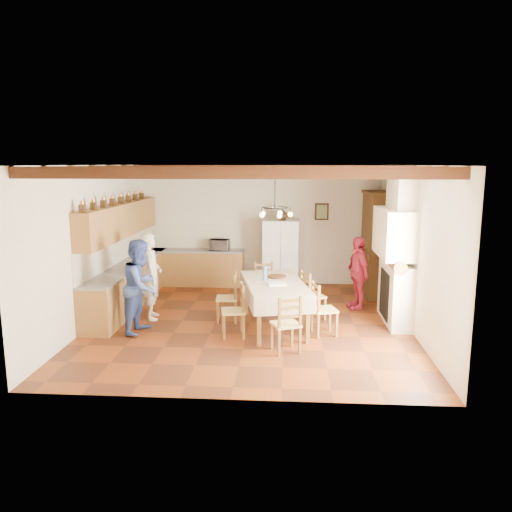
{
  "coord_description": "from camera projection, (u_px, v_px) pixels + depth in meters",
  "views": [
    {
      "loc": [
        0.73,
        -9.26,
        3.03
      ],
      "look_at": [
        0.1,
        0.3,
        1.25
      ],
      "focal_mm": 35.0,
      "sensor_mm": 36.0,
      "label": 1
    }
  ],
  "objects": [
    {
      "name": "ceiling_beams",
      "position": [
        249.0,
        170.0,
        9.16
      ],
      "size": [
        6.0,
        6.3,
        0.16
      ],
      "primitive_type": null,
      "color": "#32190D",
      "rests_on": "ground"
    },
    {
      "name": "backsplash_back",
      "position": [
        199.0,
        236.0,
        12.75
      ],
      "size": [
        2.3,
        0.03,
        0.6
      ],
      "primitive_type": "cube",
      "color": "silver",
      "rests_on": "ground"
    },
    {
      "name": "fridge_vase",
      "position": [
        282.0,
        214.0,
        11.93
      ],
      "size": [
        0.33,
        0.33,
        0.29
      ],
      "primitive_type": "imported",
      "rotation": [
        0.0,
        0.0,
        -0.22
      ],
      "color": "#342011",
      "rests_on": "refrigerator"
    },
    {
      "name": "upper_cabinets",
      "position": [
        121.0,
        220.0,
        10.57
      ],
      "size": [
        0.35,
        4.2,
        0.7
      ],
      "primitive_type": "cube",
      "color": "brown",
      "rests_on": "ground"
    },
    {
      "name": "microwave",
      "position": [
        220.0,
        245.0,
        12.46
      ],
      "size": [
        0.51,
        0.37,
        0.27
      ],
      "primitive_type": "imported",
      "rotation": [
        0.0,
        0.0,
        -0.1
      ],
      "color": "silver",
      "rests_on": "countertop_back"
    },
    {
      "name": "chair_end_near",
      "position": [
        286.0,
        323.0,
        8.09
      ],
      "size": [
        0.54,
        0.53,
        0.96
      ],
      "primitive_type": null,
      "rotation": [
        0.0,
        0.0,
        3.53
      ],
      "color": "brown",
      "rests_on": "floor"
    },
    {
      "name": "person_man",
      "position": [
        151.0,
        276.0,
        9.77
      ],
      "size": [
        0.55,
        0.71,
        1.72
      ],
      "primitive_type": "imported",
      "rotation": [
        0.0,
        0.0,
        1.81
      ],
      "color": "beige",
      "rests_on": "floor"
    },
    {
      "name": "countertop_left",
      "position": [
        129.0,
        265.0,
        10.73
      ],
      "size": [
        0.62,
        4.3,
        0.04
      ],
      "primitive_type": "cube",
      "color": "slate",
      "rests_on": "lower_cabinets_left"
    },
    {
      "name": "chair_right_near",
      "position": [
        325.0,
        309.0,
        8.9
      ],
      "size": [
        0.49,
        0.51,
        0.96
      ],
      "primitive_type": null,
      "rotation": [
        0.0,
        0.0,
        1.83
      ],
      "color": "brown",
      "rests_on": "floor"
    },
    {
      "name": "lower_cabinets_back",
      "position": [
        198.0,
        268.0,
        12.61
      ],
      "size": [
        2.3,
        0.6,
        0.86
      ],
      "primitive_type": "cube",
      "color": "brown",
      "rests_on": "ground"
    },
    {
      "name": "refrigerator",
      "position": [
        281.0,
        255.0,
        12.12
      ],
      "size": [
        0.87,
        0.73,
        1.7
      ],
      "primitive_type": "cube",
      "rotation": [
        0.0,
        0.0,
        -0.03
      ],
      "color": "white",
      "rests_on": "floor"
    },
    {
      "name": "chandelier",
      "position": [
        275.0,
        208.0,
        8.96
      ],
      "size": [
        0.47,
        0.47,
        0.03
      ],
      "primitive_type": "torus",
      "color": "black",
      "rests_on": "ground"
    },
    {
      "name": "chair_left_near",
      "position": [
        233.0,
        310.0,
        8.81
      ],
      "size": [
        0.47,
        0.49,
        0.96
      ],
      "primitive_type": null,
      "rotation": [
        0.0,
        0.0,
        -1.38
      ],
      "color": "brown",
      "rests_on": "floor"
    },
    {
      "name": "wall_front",
      "position": [
        229.0,
        288.0,
        6.22
      ],
      "size": [
        6.0,
        0.02,
        3.0
      ],
      "primitive_type": "cube",
      "color": "beige",
      "rests_on": "ground"
    },
    {
      "name": "wall_back",
      "position": [
        260.0,
        225.0,
        12.61
      ],
      "size": [
        6.0,
        0.02,
        3.0
      ],
      "primitive_type": "cube",
      "color": "beige",
      "rests_on": "ground"
    },
    {
      "name": "person_woman_red",
      "position": [
        358.0,
        273.0,
        10.48
      ],
      "size": [
        0.6,
        0.97,
        1.54
      ],
      "primitive_type": "imported",
      "rotation": [
        0.0,
        0.0,
        -1.3
      ],
      "color": "#B3233E",
      "rests_on": "floor"
    },
    {
      "name": "lower_cabinets_left",
      "position": [
        130.0,
        285.0,
        10.82
      ],
      "size": [
        0.6,
        4.3,
        0.86
      ],
      "primitive_type": "cube",
      "color": "brown",
      "rests_on": "ground"
    },
    {
      "name": "fireplace",
      "position": [
        393.0,
        251.0,
        9.45
      ],
      "size": [
        0.56,
        1.6,
        2.8
      ],
      "primitive_type": null,
      "color": "#EEE3C4",
      "rests_on": "ground"
    },
    {
      "name": "floor",
      "position": [
        250.0,
        322.0,
        9.69
      ],
      "size": [
        6.0,
        6.5,
        0.02
      ],
      "primitive_type": "cube",
      "color": "#4F2614",
      "rests_on": "ground"
    },
    {
      "name": "dining_table",
      "position": [
        274.0,
        286.0,
        9.22
      ],
      "size": [
        1.43,
        2.2,
        0.88
      ],
      "rotation": [
        0.0,
        0.0,
        0.2
      ],
      "color": "beige",
      "rests_on": "floor"
    },
    {
      "name": "person_woman_blue",
      "position": [
        141.0,
        286.0,
        8.99
      ],
      "size": [
        0.77,
        0.92,
        1.71
      ],
      "primitive_type": "imported",
      "rotation": [
        0.0,
        0.0,
        1.41
      ],
      "color": "#384F99",
      "rests_on": "floor"
    },
    {
      "name": "wall_right",
      "position": [
        412.0,
        248.0,
        9.22
      ],
      "size": [
        0.02,
        6.5,
        3.0
      ],
      "primitive_type": "cube",
      "color": "beige",
      "rests_on": "ground"
    },
    {
      "name": "chair_right_far",
      "position": [
        313.0,
        295.0,
        9.82
      ],
      "size": [
        0.54,
        0.55,
        0.96
      ],
      "primitive_type": null,
      "rotation": [
        0.0,
        0.0,
        2.01
      ],
      "color": "brown",
      "rests_on": "floor"
    },
    {
      "name": "hutch",
      "position": [
        376.0,
        244.0,
        11.45
      ],
      "size": [
        0.59,
        1.34,
        2.42
      ],
      "primitive_type": null,
      "rotation": [
        0.0,
        0.0,
        0.02
      ],
      "color": "#342011",
      "rests_on": "floor"
    },
    {
      "name": "ceiling",
      "position": [
        249.0,
        165.0,
        9.14
      ],
      "size": [
        6.0,
        6.5,
        0.02
      ],
      "primitive_type": "cube",
      "color": "beige",
      "rests_on": "ground"
    },
    {
      "name": "wall_left",
      "position": [
        94.0,
        244.0,
        9.61
      ],
      "size": [
        0.02,
        6.5,
        3.0
      ],
      "primitive_type": "cube",
      "color": "beige",
      "rests_on": "ground"
    },
    {
      "name": "backsplash_left",
      "position": [
        115.0,
        250.0,
        10.69
      ],
      "size": [
        0.03,
        4.3,
        0.6
      ],
      "primitive_type": "cube",
      "color": "silver",
      "rests_on": "ground"
    },
    {
      "name": "chair_end_far",
      "position": [
        265.0,
        286.0,
        10.56
      ],
      "size": [
        0.5,
        0.48,
        0.96
      ],
      "primitive_type": null,
      "rotation": [
        0.0,
        0.0,
        0.22
      ],
      "color": "brown",
      "rests_on": "floor"
    },
    {
      "name": "chair_left_far",
      "position": [
        227.0,
        297.0,
        9.66
      ],
      "size": [
        0.43,
        0.45,
        0.96
      ],
      "primitive_type": null,
      "rotation": [
        0.0,
        0.0,
        -1.49
      ],
      "color": "brown",
      "rests_on": "floor"
    },
    {
      "name": "wall_picture",
      "position": [
        322.0,
        212.0,
        12.42
      ],
      "size": [
        0.34,
        0.03,
        0.42
      ],
      "primitive_type": "cube",
      "color": "black",
      "rests_on": "ground"
    },
    {
      "name": "countertop_back",
      "position": [
        198.0,
        250.0,
        12.52
      ],
      "size": [
        2.34,
        0.62,
        0.04
      ],
      "primitive_type": "cube",
      "color": "slate",
      "rests_on": "lower_cabinets_back"
    }
  ]
}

